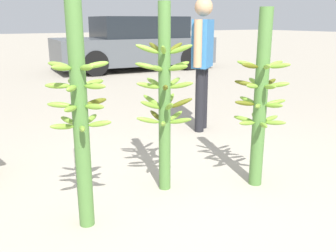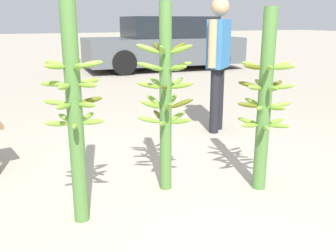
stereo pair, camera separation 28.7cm
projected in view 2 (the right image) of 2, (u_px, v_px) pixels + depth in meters
ground_plane at (190, 220)px, 2.61m from camera, size 80.00×80.00×0.00m
banana_stalk_left at (74, 96)px, 2.37m from camera, size 0.40×0.40×1.75m
banana_stalk_center at (166, 95)px, 2.89m from camera, size 0.46×0.45×1.48m
banana_stalk_right at (265, 101)px, 2.91m from camera, size 0.43×0.43×1.44m
vendor_person at (218, 54)px, 4.45m from camera, size 0.52×0.46×1.60m
parked_car at (164, 44)px, 10.47m from camera, size 4.44×2.22×1.44m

